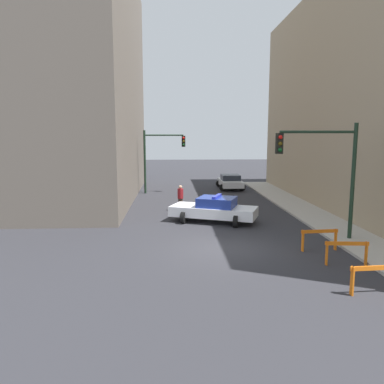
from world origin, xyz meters
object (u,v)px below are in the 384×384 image
Objects in this scene: police_car at (214,209)px; traffic_light_near at (328,164)px; barrier_back at (319,236)px; pedestrian_crossing at (180,198)px; barrier_front at (375,275)px; traffic_light_far at (158,152)px; barrier_mid at (347,249)px; parked_car_near at (230,181)px.

traffic_light_near is at bearing -109.61° from police_car.
police_car is 3.16× the size of barrier_back.
pedestrian_crossing is 14.10m from barrier_front.
barrier_front is at bearing -137.32° from police_car.
traffic_light_near is 16.89m from traffic_light_far.
traffic_light_near reaches higher than barrier_mid.
traffic_light_far is at bearing 112.61° from barrier_mid.
traffic_light_far is 3.25× the size of barrier_back.
pedestrian_crossing is 1.04× the size of barrier_mid.
traffic_light_far is at bearing 109.22° from barrier_front.
barrier_back is (7.22, -16.27, -2.78)m from traffic_light_far.
traffic_light_near reaches higher than barrier_back.
pedestrian_crossing is (-4.73, -9.80, 0.19)m from parked_car_near.
traffic_light_near is 4.36m from barrier_mid.
traffic_light_far is 19.77m from barrier_mid.
traffic_light_near is at bearing 60.04° from barrier_back.
parked_car_near is at bearing 92.06° from barrier_front.
barrier_mid is 1.00× the size of barrier_back.
traffic_light_near reaches higher than pedestrian_crossing.
traffic_light_far is 3.25× the size of barrier_front.
pedestrian_crossing is at bearing -115.51° from parked_car_near.
parked_car_near reaches higher than barrier_front.
parked_car_near is 2.70× the size of barrier_mid.
barrier_mid is (4.08, -7.25, -0.11)m from police_car.
traffic_light_near is at bearing 81.70° from barrier_front.
barrier_front is 1.00× the size of barrier_back.
traffic_light_near is 3.25× the size of barrier_back.
traffic_light_near is 3.25× the size of barrier_front.
parked_car_near is 10.88m from pedestrian_crossing.
traffic_light_near is 3.13× the size of pedestrian_crossing.
traffic_light_near is 17.31m from parked_car_near.
barrier_back is (3.77, -5.45, -0.11)m from police_car.
pedestrian_crossing is 11.96m from barrier_mid.
barrier_front is at bearing 153.62° from pedestrian_crossing.
police_car is at bearing 138.62° from traffic_light_near.
police_car is (3.45, -10.82, -2.67)m from traffic_light_far.
barrier_back is at bearing -87.12° from parked_car_near.
police_car reaches higher than parked_car_near.
parked_car_near is 2.59× the size of pedestrian_crossing.
police_car is 8.32m from barrier_mid.
traffic_light_far is 18.01m from barrier_back.
pedestrian_crossing is at bearing 131.57° from traffic_light_near.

